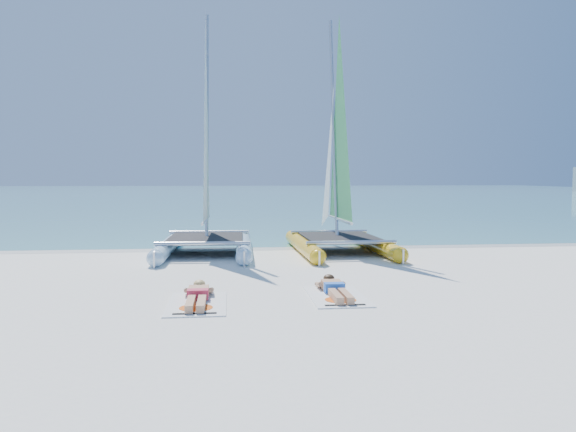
# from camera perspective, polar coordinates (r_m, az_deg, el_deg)

# --- Properties ---
(ground) EXTENTS (140.00, 140.00, 0.00)m
(ground) POSITION_cam_1_polar(r_m,az_deg,el_deg) (12.04, 1.11, -6.48)
(ground) COLOR silver
(ground) RESTS_ON ground
(sea) EXTENTS (140.00, 115.00, 0.01)m
(sea) POSITION_cam_1_polar(r_m,az_deg,el_deg) (74.79, -4.94, 2.35)
(sea) COLOR #78C5C9
(sea) RESTS_ON ground
(wet_sand_strip) EXTENTS (140.00, 1.40, 0.01)m
(wet_sand_strip) POSITION_cam_1_polar(r_m,az_deg,el_deg) (17.45, -1.15, -3.18)
(wet_sand_strip) COLOR beige
(wet_sand_strip) RESTS_ON ground
(catamaran_blue) EXTENTS (2.70, 5.44, 7.34)m
(catamaran_blue) POSITION_cam_1_polar(r_m,az_deg,el_deg) (16.25, -8.35, 3.97)
(catamaran_blue) COLOR #B0C9E7
(catamaran_blue) RESTS_ON ground
(catamaran_yellow) EXTENTS (2.65, 5.71, 7.23)m
(catamaran_yellow) POSITION_cam_1_polar(r_m,az_deg,el_deg) (16.84, 4.85, 4.30)
(catamaran_yellow) COLOR yellow
(catamaran_yellow) RESTS_ON ground
(towel_a) EXTENTS (1.00, 1.85, 0.02)m
(towel_a) POSITION_cam_1_polar(r_m,az_deg,el_deg) (9.90, -9.22, -8.79)
(towel_a) COLOR white
(towel_a) RESTS_ON ground
(sunbather_a) EXTENTS (0.37, 1.73, 0.26)m
(sunbather_a) POSITION_cam_1_polar(r_m,az_deg,el_deg) (10.06, -9.16, -7.94)
(sunbather_a) COLOR #DFA775
(sunbather_a) RESTS_ON towel_a
(towel_b) EXTENTS (1.00, 1.85, 0.02)m
(towel_b) POSITION_cam_1_polar(r_m,az_deg,el_deg) (10.40, 4.97, -8.13)
(towel_b) COLOR white
(towel_b) RESTS_ON ground
(sunbather_b) EXTENTS (0.37, 1.73, 0.26)m
(sunbather_b) POSITION_cam_1_polar(r_m,az_deg,el_deg) (10.56, 4.78, -7.34)
(sunbather_b) COLOR #DFA775
(sunbather_b) RESTS_ON towel_b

